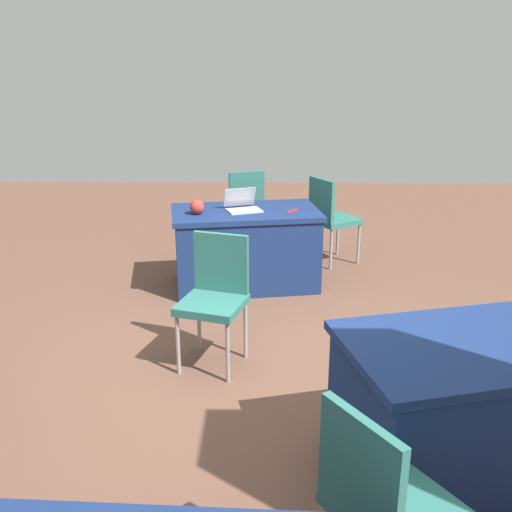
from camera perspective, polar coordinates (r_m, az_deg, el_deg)
ground_plane at (r=4.16m, az=1.14°, el=-12.65°), size 14.40×14.40×0.00m
table_foreground at (r=5.80m, az=-1.02°, el=0.81°), size 1.54×1.02×0.77m
table_mid_left at (r=3.53m, az=22.37°, el=-13.08°), size 1.85×1.25×0.77m
chair_near_front at (r=6.91m, az=-1.21°, el=5.10°), size 0.56×0.56×0.95m
chair_tucked_left at (r=2.49m, az=12.19°, el=-22.18°), size 0.61×0.61×0.96m
chair_aisle at (r=6.45m, az=7.28°, el=4.04°), size 0.60×0.60×0.96m
chair_by_pillar at (r=4.26m, az=-4.00°, el=-3.53°), size 0.55×0.55×0.97m
laptop_silver at (r=5.68m, az=-1.29°, el=4.88°), size 0.40×0.38×0.21m
yarn_ball at (r=5.56m, az=-5.80°, el=4.79°), size 0.14×0.14×0.14m
scissors_red at (r=5.66m, az=3.58°, el=4.42°), size 0.13×0.17×0.01m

